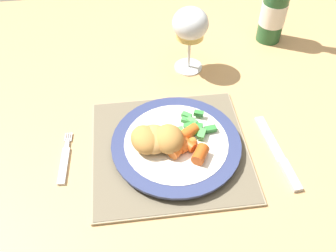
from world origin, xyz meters
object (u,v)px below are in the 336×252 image
at_px(dining_table, 149,129).
at_px(table_knife, 281,158).
at_px(bottle, 275,5).
at_px(dinner_plate, 176,145).
at_px(wine_glass, 190,26).
at_px(fork, 65,161).

height_order(dining_table, table_knife, table_knife).
bearing_deg(bottle, dinner_plate, -130.53).
xyz_separation_m(dinner_plate, bottle, (0.29, 0.34, 0.08)).
distance_m(dining_table, bottle, 0.44).
bearing_deg(table_knife, wine_glass, 113.96).
bearing_deg(bottle, dining_table, -147.95).
xyz_separation_m(dinner_plate, wine_glass, (0.07, 0.25, 0.10)).
height_order(fork, table_knife, table_knife).
bearing_deg(dining_table, table_knife, -36.50).
bearing_deg(bottle, wine_glass, -157.89).
bearing_deg(dining_table, fork, -141.83).
relative_size(fork, bottle, 0.48).
bearing_deg(fork, dinner_plate, 0.89).
height_order(fork, wine_glass, wine_glass).
bearing_deg(table_knife, dining_table, 143.50).
height_order(dining_table, wine_glass, wine_glass).
height_order(dinner_plate, bottle, bottle).
bearing_deg(wine_glass, fork, -137.95).
distance_m(dining_table, fork, 0.23).
distance_m(dinner_plate, wine_glass, 0.28).
bearing_deg(wine_glass, table_knife, -66.04).
xyz_separation_m(dining_table, dinner_plate, (0.04, -0.13, 0.10)).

